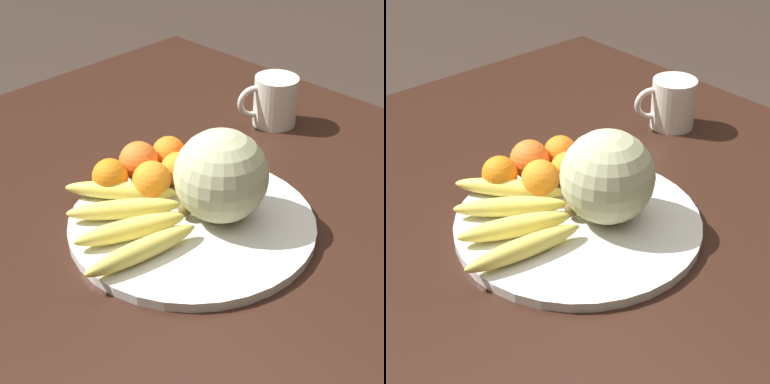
# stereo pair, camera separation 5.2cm
# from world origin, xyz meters

# --- Properties ---
(kitchen_table) EXTENTS (1.32, 1.10, 0.77)m
(kitchen_table) POSITION_xyz_m (0.00, 0.00, 0.67)
(kitchen_table) COLOR black
(kitchen_table) RESTS_ON ground_plane
(fruit_bowl) EXTENTS (0.39, 0.39, 0.02)m
(fruit_bowl) POSITION_xyz_m (-0.01, -0.05, 0.77)
(fruit_bowl) COLOR silver
(fruit_bowl) RESTS_ON kitchen_table
(melon) EXTENTS (0.15, 0.15, 0.15)m
(melon) POSITION_xyz_m (0.02, -0.01, 0.85)
(melon) COLOR #B2B789
(melon) RESTS_ON fruit_bowl
(banana_bunch) EXTENTS (0.25, 0.24, 0.03)m
(banana_bunch) POSITION_xyz_m (-0.06, -0.13, 0.80)
(banana_bunch) COLOR brown
(banana_bunch) RESTS_ON fruit_bowl
(orange_front_left) EXTENTS (0.07, 0.07, 0.07)m
(orange_front_left) POSITION_xyz_m (-0.09, 0.07, 0.82)
(orange_front_left) COLOR orange
(orange_front_left) RESTS_ON fruit_bowl
(orange_front_right) EXTENTS (0.06, 0.06, 0.06)m
(orange_front_right) POSITION_xyz_m (-0.10, -0.05, 0.81)
(orange_front_right) COLOR orange
(orange_front_right) RESTS_ON fruit_bowl
(orange_mid_center) EXTENTS (0.07, 0.07, 0.07)m
(orange_mid_center) POSITION_xyz_m (-0.16, -0.02, 0.82)
(orange_mid_center) COLOR orange
(orange_mid_center) RESTS_ON fruit_bowl
(orange_back_left) EXTENTS (0.06, 0.06, 0.06)m
(orange_back_left) POSITION_xyz_m (-0.16, -0.09, 0.81)
(orange_back_left) COLOR orange
(orange_back_left) RESTS_ON fruit_bowl
(orange_back_right) EXTENTS (0.06, 0.06, 0.06)m
(orange_back_right) POSITION_xyz_m (-0.15, 0.04, 0.81)
(orange_back_right) COLOR orange
(orange_back_right) RESTS_ON fruit_bowl
(orange_top_small) EXTENTS (0.06, 0.06, 0.06)m
(orange_top_small) POSITION_xyz_m (-0.10, 0.01, 0.81)
(orange_top_small) COLOR orange
(orange_top_small) RESTS_ON fruit_bowl
(produce_tag) EXTENTS (0.08, 0.03, 0.00)m
(produce_tag) POSITION_xyz_m (-0.06, 0.01, 0.78)
(produce_tag) COLOR white
(produce_tag) RESTS_ON fruit_bowl
(ceramic_mug) EXTENTS (0.09, 0.12, 0.10)m
(ceramic_mug) POSITION_xyz_m (-0.15, 0.33, 0.82)
(ceramic_mug) COLOR beige
(ceramic_mug) RESTS_ON kitchen_table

